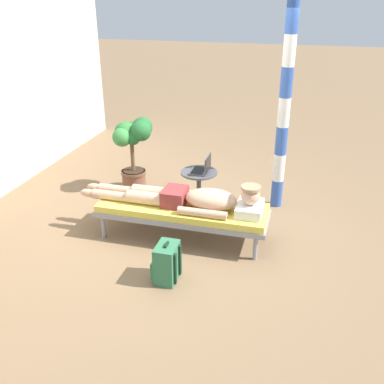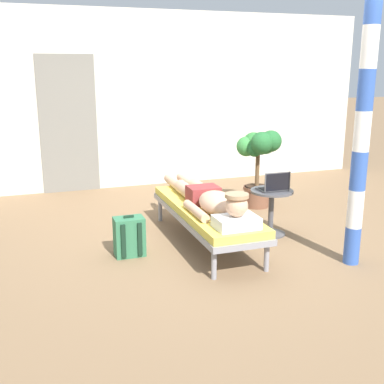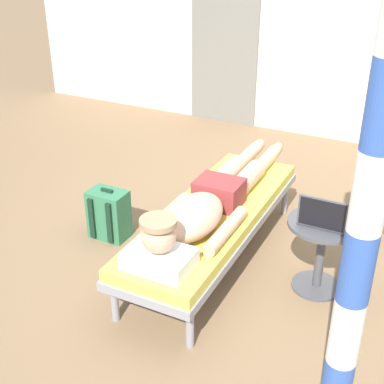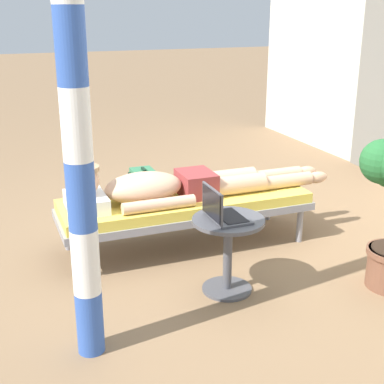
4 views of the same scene
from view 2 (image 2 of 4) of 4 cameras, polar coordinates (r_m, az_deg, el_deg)
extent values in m
plane|color=#846647|center=(5.43, 2.88, -5.51)|extent=(40.00, 40.00, 0.00)
cube|color=beige|center=(7.76, -6.03, 10.75)|extent=(7.60, 0.20, 2.70)
cube|color=slate|center=(7.50, -14.37, 7.71)|extent=(0.84, 0.03, 2.04)
cylinder|color=gray|center=(6.00, -3.77, -2.13)|extent=(0.05, 0.05, 0.28)
cylinder|color=gray|center=(6.16, 0.99, -1.66)|extent=(0.05, 0.05, 0.28)
cylinder|color=gray|center=(4.40, 2.61, -8.55)|extent=(0.05, 0.05, 0.28)
cylinder|color=gray|center=(4.61, 8.79, -7.60)|extent=(0.05, 0.05, 0.28)
cube|color=gray|center=(5.21, 1.67, -2.77)|extent=(0.63, 2.00, 0.06)
cube|color=#E5CC4C|center=(5.19, 1.68, -2.03)|extent=(0.60, 1.96, 0.08)
cube|color=white|center=(4.48, 5.24, -3.57)|extent=(0.40, 0.28, 0.11)
sphere|color=#D8A884|center=(4.43, 5.29, -1.60)|extent=(0.21, 0.21, 0.21)
cylinder|color=tan|center=(4.41, 5.32, -0.42)|extent=(0.22, 0.22, 0.03)
ellipsoid|color=#D8A884|center=(4.85, 3.12, -1.36)|extent=(0.35, 0.60, 0.23)
cylinder|color=#D8A884|center=(4.84, 0.47, -2.25)|extent=(0.09, 0.55, 0.09)
cylinder|color=#D8A884|center=(4.99, 5.23, -1.75)|extent=(0.09, 0.55, 0.09)
cube|color=maroon|center=(5.24, 1.33, -0.34)|extent=(0.33, 0.26, 0.19)
cylinder|color=#D8A884|center=(5.52, -0.73, 0.24)|extent=(0.15, 0.42, 0.15)
cylinder|color=#D8A884|center=(5.93, -2.05, 1.04)|extent=(0.11, 0.44, 0.11)
ellipsoid|color=#D8A884|center=(6.20, -2.85, 1.59)|extent=(0.09, 0.20, 0.10)
cylinder|color=#D8A884|center=(5.58, 0.92, 0.39)|extent=(0.15, 0.42, 0.15)
cylinder|color=#D8A884|center=(5.98, -0.50, 1.17)|extent=(0.11, 0.44, 0.11)
ellipsoid|color=#D8A884|center=(6.25, -1.35, 1.71)|extent=(0.09, 0.20, 0.10)
cylinder|color=#4C4C51|center=(5.63, 9.19, -4.85)|extent=(0.34, 0.34, 0.02)
cylinder|color=#4C4C51|center=(5.55, 9.30, -2.42)|extent=(0.06, 0.06, 0.48)
cylinder|color=#4C4C51|center=(5.48, 9.41, 0.10)|extent=(0.48, 0.48, 0.02)
cube|color=#4C4C51|center=(5.48, 9.42, 0.31)|extent=(0.31, 0.22, 0.02)
cube|color=black|center=(5.48, 9.37, 0.43)|extent=(0.27, 0.15, 0.00)
cube|color=#4C4C51|center=(5.35, 10.06, 1.19)|extent=(0.31, 0.01, 0.21)
cube|color=black|center=(5.35, 10.10, 1.17)|extent=(0.29, 0.00, 0.19)
cube|color=#33724C|center=(4.94, -7.40, -5.24)|extent=(0.30, 0.20, 0.40)
cube|color=#33724C|center=(5.07, -7.66, -5.54)|extent=(0.23, 0.04, 0.18)
cube|color=black|center=(4.82, -8.09, -5.77)|extent=(0.04, 0.02, 0.34)
cube|color=black|center=(4.85, -6.17, -5.57)|extent=(0.04, 0.02, 0.34)
cube|color=black|center=(4.87, -7.49, -2.90)|extent=(0.10, 0.02, 0.02)
cylinder|color=brown|center=(6.66, 7.61, -0.52)|extent=(0.34, 0.34, 0.28)
cylinder|color=brown|center=(6.63, 7.65, 0.48)|extent=(0.37, 0.37, 0.04)
cylinder|color=#332319|center=(6.63, 7.65, 0.69)|extent=(0.31, 0.31, 0.01)
cylinder|color=brown|center=(6.57, 7.72, 2.65)|extent=(0.06, 0.06, 0.47)
sphere|color=#2D7233|center=(6.57, 8.69, 5.59)|extent=(0.27, 0.27, 0.27)
sphere|color=#23602D|center=(6.59, 8.15, 5.30)|extent=(0.22, 0.22, 0.22)
sphere|color=#2D7233|center=(6.57, 7.27, 5.72)|extent=(0.30, 0.30, 0.30)
sphere|color=#38843D|center=(6.53, 6.44, 5.37)|extent=(0.27, 0.27, 0.27)
sphere|color=#23602D|center=(6.44, 7.40, 5.05)|extent=(0.20, 0.20, 0.20)
sphere|color=#23602D|center=(6.35, 8.23, 5.76)|extent=(0.29, 0.29, 0.29)
sphere|color=#23602D|center=(6.44, 9.29, 5.94)|extent=(0.28, 0.28, 0.28)
cylinder|color=#3359B2|center=(4.97, 18.36, -5.96)|extent=(0.15, 0.15, 0.37)
cylinder|color=white|center=(4.86, 18.71, -1.87)|extent=(0.15, 0.15, 0.37)
cylinder|color=#3359B2|center=(4.77, 19.07, 2.39)|extent=(0.15, 0.15, 0.37)
cylinder|color=white|center=(4.71, 19.44, 6.78)|extent=(0.15, 0.15, 0.37)
cylinder|color=#3359B2|center=(4.68, 19.83, 11.26)|extent=(0.15, 0.15, 0.37)
cylinder|color=white|center=(4.68, 20.24, 15.77)|extent=(0.15, 0.15, 0.37)
cylinder|color=#3359B2|center=(4.70, 20.66, 20.25)|extent=(0.15, 0.15, 0.37)
camera|label=1|loc=(4.32, -60.44, 18.78)|focal=41.28mm
camera|label=3|loc=(3.55, 45.81, 17.33)|focal=49.76mm
camera|label=4|loc=(6.44, 41.57, 10.81)|focal=51.00mm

